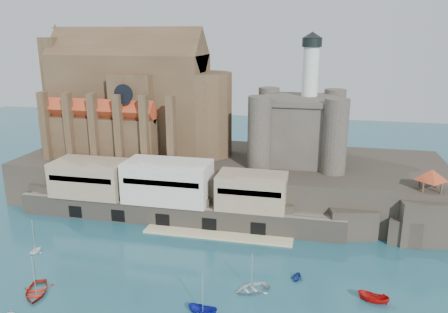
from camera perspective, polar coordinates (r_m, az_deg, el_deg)
name	(u,v)px	position (r m, az deg, el deg)	size (l,w,h in m)	color
ground	(180,283)	(73.80, -5.82, -16.09)	(300.00, 300.00, 0.00)	#1A4957
promontory	(229,178)	(106.39, 0.60, -2.85)	(100.00, 36.00, 10.00)	black
quay	(167,194)	(93.82, -7.48, -4.84)	(70.00, 12.00, 13.05)	#6F6759
church	(137,103)	(111.83, -11.29, 6.85)	(47.00, 25.93, 30.51)	#483521
castle_keep	(299,126)	(102.58, 9.77, 3.97)	(21.20, 21.20, 29.30)	#423B34
rock_outcrop	(426,219)	(94.50, 24.86, -7.42)	(14.50, 10.50, 8.70)	black
pavilion	(431,176)	(91.80, 25.46, -2.36)	(6.40, 6.40, 5.40)	#483521
boat_0	(36,294)	(76.64, -23.31, -16.12)	(4.70, 1.36, 6.57)	#A31E0F
boat_4	(36,252)	(89.31, -23.37, -11.43)	(2.64, 1.61, 3.05)	white
boat_5	(373,302)	(72.59, 18.86, -17.54)	(1.75, 1.79, 4.64)	#B40D0A
boat_6	(252,290)	(71.79, 3.62, -17.04)	(4.02, 1.16, 5.62)	silver
boat_7	(297,279)	(75.42, 9.48, -15.48)	(2.51, 1.54, 2.91)	navy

